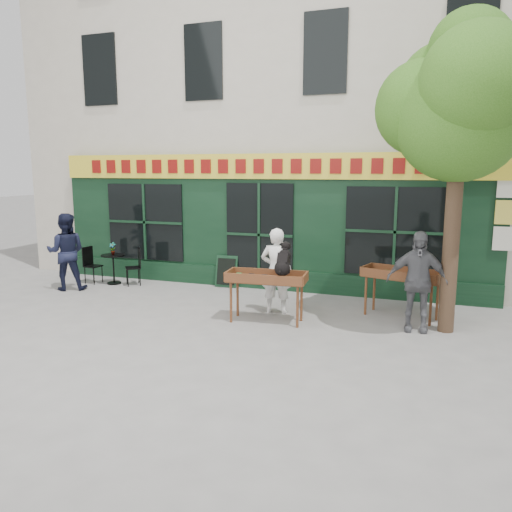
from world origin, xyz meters
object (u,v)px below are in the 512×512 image
(book_cart_center, at_px, (266,280))
(dog, at_px, (283,258))
(woman, at_px, (276,271))
(book_cart_right, at_px, (402,277))
(bistro_table, at_px, (113,263))
(man_right, at_px, (417,281))
(man_left, at_px, (66,252))

(book_cart_center, relative_size, dog, 2.57)
(woman, distance_m, book_cart_right, 2.49)
(woman, xyz_separation_m, bistro_table, (-4.74, 1.15, -0.34))
(dog, xyz_separation_m, woman, (-0.35, 0.70, -0.41))
(book_cart_right, bearing_deg, man_right, -52.08)
(book_cart_right, bearing_deg, book_cart_center, -138.71)
(bistro_table, height_order, man_left, man_left)
(man_right, bearing_deg, book_cart_right, 107.92)
(man_right, bearing_deg, dog, -173.26)
(dog, distance_m, book_cart_right, 2.46)
(book_cart_center, distance_m, man_left, 5.51)
(man_right, height_order, bistro_table, man_right)
(book_cart_center, relative_size, woman, 0.87)
(book_cart_right, distance_m, man_right, 0.81)
(book_cart_right, xyz_separation_m, man_left, (-7.88, -0.25, 0.12))
(book_cart_center, distance_m, bistro_table, 5.07)
(dog, height_order, book_cart_right, dog)
(woman, bearing_deg, book_cart_right, -172.86)
(book_cart_center, xyz_separation_m, man_left, (-5.44, 0.90, 0.12))
(book_cart_right, bearing_deg, bistro_table, -169.02)
(man_left, bearing_deg, woman, 148.61)
(man_right, height_order, man_left, man_left)
(man_right, bearing_deg, woman, 170.89)
(man_left, bearing_deg, book_cart_right, 153.03)
(book_cart_center, relative_size, bistro_table, 2.03)
(book_cart_center, distance_m, book_cart_right, 2.70)
(woman, relative_size, book_cart_right, 1.09)
(woman, bearing_deg, book_cart_center, 85.61)
(book_cart_center, height_order, bistro_table, book_cart_center)
(woman, distance_m, man_left, 5.44)
(book_cart_center, bearing_deg, bistro_table, 154.85)
(woman, bearing_deg, man_left, -6.98)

